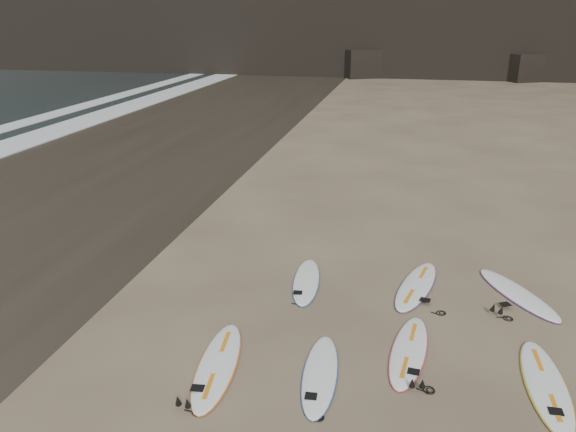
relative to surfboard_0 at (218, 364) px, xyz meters
The scene contains 9 objects.
ground 4.13m from the surfboard_0, 11.69° to the left, with size 240.00×240.00×0.00m, color #897559.
wet_sand 14.06m from the surfboard_0, 129.56° to the left, with size 12.00×200.00×0.01m, color #383026.
surfboard_0 is the anchor object (origin of this frame).
surfboard_1 1.74m from the surfboard_0, ahead, with size 0.55×2.30×0.08m, color white.
surfboard_2 3.35m from the surfboard_0, 19.35° to the left, with size 0.58×2.40×0.09m, color white.
surfboard_3 5.35m from the surfboard_0, ahead, with size 0.61×2.55×0.09m, color white.
surfboard_5 3.52m from the surfboard_0, 75.17° to the left, with size 0.55×2.31×0.08m, color white.
surfboard_6 4.94m from the surfboard_0, 48.25° to the left, with size 0.62×2.58×0.09m, color white.
surfboard_7 6.57m from the surfboard_0, 34.87° to the left, with size 0.60×2.50×0.09m, color white.
Camera 1 is at (-1.19, -8.46, 5.65)m, focal length 35.00 mm.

